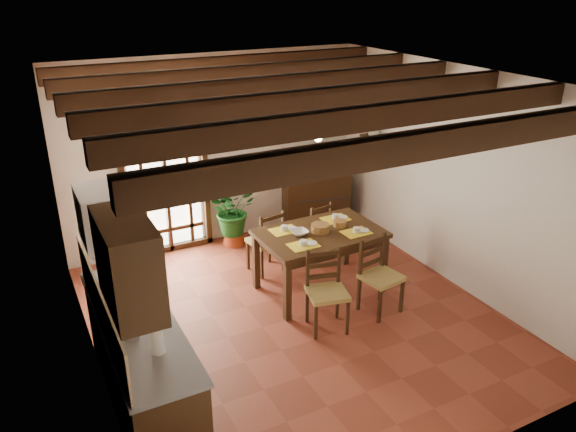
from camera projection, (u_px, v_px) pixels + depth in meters
ground_plane at (296, 317)px, 6.70m from camera, size 5.00×5.00×0.00m
room_shell at (297, 174)px, 5.98m from camera, size 4.52×5.02×2.81m
ceiling_beams at (297, 91)px, 5.64m from camera, size 4.50×4.34×0.20m
french_door at (165, 175)px, 7.90m from camera, size 1.26×0.11×2.32m
kitchen_counter at (141, 361)px, 5.20m from camera, size 0.64×2.25×1.38m
upper_cabinet at (128, 265)px, 4.04m from camera, size 0.35×0.80×0.70m
range_hood at (101, 217)px, 5.11m from camera, size 0.38×0.60×0.54m
counter_items at (133, 312)px, 5.08m from camera, size 0.50×1.43×0.25m
dining_table at (320, 239)px, 7.03m from camera, size 1.54×1.00×0.82m
chair_near_left at (327, 305)px, 6.41m from camera, size 0.52×0.50×0.94m
chair_near_right at (380, 289)px, 6.74m from camera, size 0.49×0.48×0.94m
chair_far_left at (266, 252)px, 7.67m from camera, size 0.48×0.46×0.90m
chair_far_right at (314, 241)px, 8.00m from camera, size 0.47×0.46×0.88m
table_setting at (320, 224)px, 6.95m from camera, size 1.11×0.74×0.10m
table_bowl at (299, 232)px, 6.90m from camera, size 0.22×0.22×0.05m
sideboard at (316, 200)px, 9.00m from camera, size 1.11×0.67×0.88m
crt_tv at (317, 163)px, 8.74m from camera, size 0.46×0.43×0.36m
fuse_box at (307, 117)px, 8.67m from camera, size 0.25×0.03×0.32m
plant_pot at (234, 237)px, 8.50m from camera, size 0.34×0.34×0.21m
potted_plant at (233, 209)px, 8.31m from camera, size 2.19×2.03×1.99m
wall_shelf at (373, 140)px, 8.31m from camera, size 0.20×0.42×0.20m
shelf_vase at (374, 131)px, 8.26m from camera, size 0.15×0.15×0.15m
shelf_flowers at (374, 117)px, 8.18m from camera, size 0.14×0.14×0.36m
framed_picture at (380, 103)px, 8.14m from camera, size 0.03×0.32×0.32m
pendant_lamp at (318, 131)px, 6.57m from camera, size 0.36×0.36×0.84m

